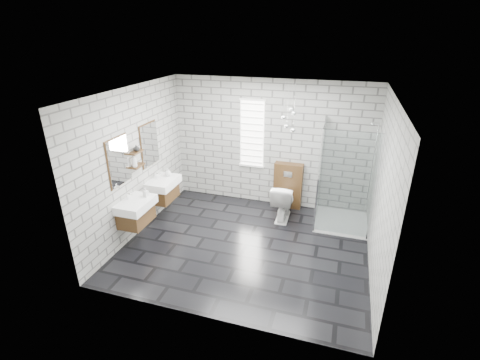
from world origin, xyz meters
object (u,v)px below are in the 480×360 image
at_px(vanity_left, 134,205).
at_px(toilet, 283,201).
at_px(vanity_right, 162,183).
at_px(shower_enclosure, 338,203).
at_px(cistern_panel, 288,185).

relative_size(vanity_left, toilet, 2.05).
relative_size(vanity_right, toilet, 2.05).
bearing_deg(vanity_right, shower_enclosure, 11.38).
relative_size(vanity_right, shower_enclosure, 0.77).
bearing_deg(cistern_panel, vanity_left, -137.09).
bearing_deg(vanity_left, cistern_panel, 42.91).
height_order(vanity_right, toilet, vanity_right).
xyz_separation_m(vanity_right, shower_enclosure, (3.41, 0.69, -0.25)).
xyz_separation_m(vanity_left, shower_enclosure, (3.41, 1.66, -0.25)).
distance_m(vanity_left, vanity_right, 0.98).
relative_size(vanity_left, cistern_panel, 1.57).
bearing_deg(vanity_left, vanity_right, 90.00).
bearing_deg(toilet, cistern_panel, -91.07).
height_order(vanity_left, shower_enclosure, shower_enclosure).
relative_size(vanity_left, shower_enclosure, 0.77).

